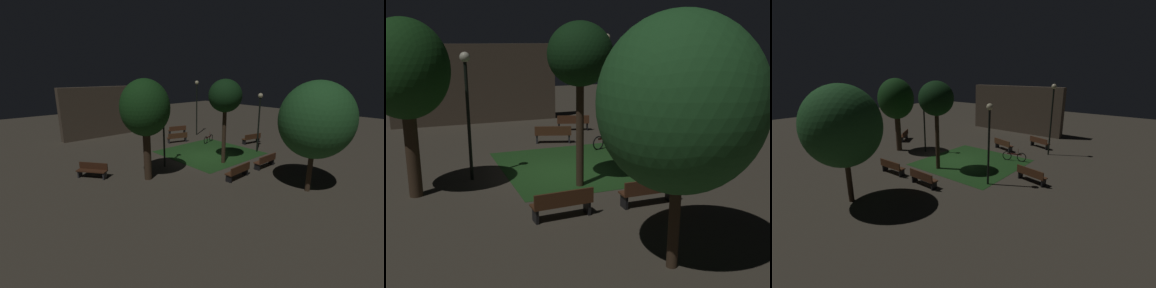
% 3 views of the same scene
% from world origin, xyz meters
% --- Properties ---
extents(ground_plane, '(60.00, 60.00, 0.00)m').
position_xyz_m(ground_plane, '(0.00, 0.00, 0.00)').
color(ground_plane, '#4C4438').
extents(grass_lawn, '(6.45, 6.40, 0.01)m').
position_xyz_m(grass_lawn, '(1.12, 0.57, 0.01)').
color(grass_lawn, '#23511E').
rests_on(grass_lawn, ground).
extents(bench_by_lamp, '(1.82, 0.55, 0.88)m').
position_xyz_m(bench_by_lamp, '(-1.41, -4.25, 0.48)').
color(bench_by_lamp, '#512D19').
rests_on(bench_by_lamp, ground).
extents(bench_back_row, '(1.81, 0.51, 0.88)m').
position_xyz_m(bench_back_row, '(1.41, -4.25, 0.48)').
color(bench_back_row, brown).
rests_on(bench_back_row, ground).
extents(bench_front_right, '(1.86, 0.84, 0.88)m').
position_xyz_m(bench_front_right, '(5.84, -0.01, 0.48)').
color(bench_front_right, '#512D19').
rests_on(bench_front_right, ground).
extents(bench_lawn_edge, '(1.86, 1.01, 0.88)m').
position_xyz_m(bench_lawn_edge, '(1.20, 4.64, 0.48)').
color(bench_lawn_edge, brown).
rests_on(bench_lawn_edge, ground).
extents(bench_front_left, '(1.86, 1.00, 0.88)m').
position_xyz_m(bench_front_left, '(3.21, 7.15, 0.48)').
color(bench_front_left, brown).
rests_on(bench_front_left, ground).
extents(tree_lawn_side, '(3.55, 3.55, 5.66)m').
position_xyz_m(tree_lawn_side, '(0.02, -7.67, 3.74)').
color(tree_lawn_side, '#423021').
rests_on(tree_lawn_side, ground).
extents(tree_tall_center, '(2.19, 2.19, 5.64)m').
position_xyz_m(tree_tall_center, '(0.11, -1.75, 4.50)').
color(tree_tall_center, '#423021').
rests_on(tree_tall_center, ground).
extents(tree_near_wall, '(2.75, 2.75, 5.71)m').
position_xyz_m(tree_near_wall, '(-5.31, -0.74, 4.08)').
color(tree_near_wall, '#423021').
rests_on(tree_near_wall, ground).
extents(lamp_post_near_wall, '(0.36, 0.36, 4.62)m').
position_xyz_m(lamp_post_near_wall, '(-3.36, 0.32, 3.13)').
color(lamp_post_near_wall, black).
rests_on(lamp_post_near_wall, ground).
extents(lamp_post_plaza_east, '(0.36, 0.36, 5.32)m').
position_xyz_m(lamp_post_plaza_east, '(4.57, 5.74, 3.54)').
color(lamp_post_plaza_east, black).
rests_on(lamp_post_plaza_east, ground).
extents(lamp_post_plaza_west, '(0.36, 0.36, 4.55)m').
position_xyz_m(lamp_post_plaza_west, '(4.08, -1.78, 3.09)').
color(lamp_post_plaza_west, black).
rests_on(lamp_post_plaza_west, ground).
extents(bicycle, '(1.64, 0.57, 0.93)m').
position_xyz_m(bicycle, '(3.25, 2.77, 0.34)').
color(bicycle, black).
rests_on(bicycle, ground).
extents(building_wall_backdrop, '(9.93, 0.80, 4.78)m').
position_xyz_m(building_wall_backdrop, '(-1.49, 11.53, 2.39)').
color(building_wall_backdrop, brown).
rests_on(building_wall_backdrop, ground).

